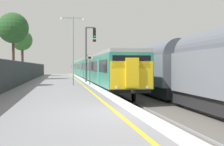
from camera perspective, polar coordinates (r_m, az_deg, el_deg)
The scene contains 8 objects.
ground at distance 10.76m, azimuth 16.98°, elevation -10.25°, with size 17.40×110.00×1.21m.
commuter_train_at_platform at distance 47.66m, azimuth -4.92°, elevation 0.93°, with size 2.83×61.19×3.81m.
freight_train_adjacent_track at distance 32.34m, azimuth 4.76°, elevation 1.10°, with size 2.60×50.81×4.49m.
signal_gantry at distance 29.38m, azimuth -4.64°, elevation 4.96°, with size 1.10×0.24×5.52m.
speed_limit_sign at distance 24.55m, azimuth -4.41°, elevation 1.54°, with size 0.59×0.08×2.58m.
platform_lamp_mid at distance 24.12m, azimuth -7.70°, elevation 5.50°, with size 2.00×0.20×5.63m.
background_tree_left at distance 36.77m, azimuth -18.86°, elevation 8.23°, with size 3.65×3.65×7.96m.
background_tree_centre at distance 49.66m, azimuth -17.31°, elevation 5.96°, with size 3.27×3.42×7.45m.
Camera 1 is at (-2.16, -9.38, 1.53)m, focal length 46.51 mm.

